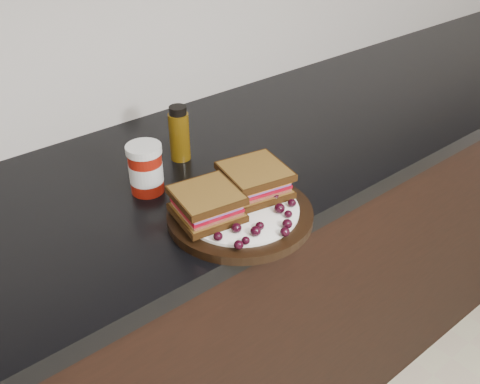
% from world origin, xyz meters
% --- Properties ---
extents(base_cabinets, '(3.96, 0.58, 0.86)m').
position_xyz_m(base_cabinets, '(0.00, 1.70, 0.43)').
color(base_cabinets, black).
rests_on(base_cabinets, ground_plane).
extents(countertop, '(3.98, 0.60, 0.04)m').
position_xyz_m(countertop, '(0.00, 1.70, 0.88)').
color(countertop, black).
rests_on(countertop, base_cabinets).
extents(plate, '(0.28, 0.28, 0.02)m').
position_xyz_m(plate, '(-0.05, 1.49, 0.91)').
color(plate, black).
rests_on(plate, countertop).
extents(sandwich_left, '(0.13, 0.13, 0.05)m').
position_xyz_m(sandwich_left, '(-0.11, 1.51, 0.95)').
color(sandwich_left, brown).
rests_on(sandwich_left, plate).
extents(sandwich_right, '(0.14, 0.14, 0.05)m').
position_xyz_m(sandwich_right, '(0.01, 1.51, 0.95)').
color(sandwich_right, brown).
rests_on(sandwich_right, plate).
extents(grape_0, '(0.02, 0.02, 0.02)m').
position_xyz_m(grape_0, '(-0.14, 1.43, 0.93)').
color(grape_0, black).
rests_on(grape_0, plate).
extents(grape_1, '(0.02, 0.02, 0.02)m').
position_xyz_m(grape_1, '(-0.10, 1.43, 0.93)').
color(grape_1, black).
rests_on(grape_1, plate).
extents(grape_2, '(0.02, 0.02, 0.02)m').
position_xyz_m(grape_2, '(-0.13, 1.39, 0.93)').
color(grape_2, black).
rests_on(grape_2, plate).
extents(grape_3, '(0.02, 0.02, 0.01)m').
position_xyz_m(grape_3, '(-0.11, 1.40, 0.93)').
color(grape_3, black).
rests_on(grape_3, plate).
extents(grape_4, '(0.02, 0.02, 0.02)m').
position_xyz_m(grape_4, '(-0.08, 1.40, 0.93)').
color(grape_4, black).
rests_on(grape_4, plate).
extents(grape_5, '(0.02, 0.02, 0.02)m').
position_xyz_m(grape_5, '(-0.07, 1.41, 0.93)').
color(grape_5, black).
rests_on(grape_5, plate).
extents(grape_6, '(0.02, 0.02, 0.02)m').
position_xyz_m(grape_6, '(-0.04, 1.37, 0.93)').
color(grape_6, black).
rests_on(grape_6, plate).
extents(grape_7, '(0.02, 0.02, 0.02)m').
position_xyz_m(grape_7, '(-0.03, 1.38, 0.93)').
color(grape_7, black).
rests_on(grape_7, plate).
extents(grape_8, '(0.02, 0.02, 0.01)m').
position_xyz_m(grape_8, '(-0.00, 1.41, 0.93)').
color(grape_8, black).
rests_on(grape_8, plate).
extents(grape_9, '(0.02, 0.02, 0.02)m').
position_xyz_m(grape_9, '(-0.00, 1.43, 0.93)').
color(grape_9, black).
rests_on(grape_9, plate).
extents(grape_10, '(0.02, 0.02, 0.02)m').
position_xyz_m(grape_10, '(0.03, 1.43, 0.93)').
color(grape_10, black).
rests_on(grape_10, plate).
extents(grape_11, '(0.02, 0.02, 0.02)m').
position_xyz_m(grape_11, '(0.01, 1.46, 0.93)').
color(grape_11, black).
rests_on(grape_11, plate).
extents(grape_12, '(0.02, 0.02, 0.02)m').
position_xyz_m(grape_12, '(0.03, 1.47, 0.93)').
color(grape_12, black).
rests_on(grape_12, plate).
extents(grape_13, '(0.02, 0.02, 0.02)m').
position_xyz_m(grape_13, '(0.05, 1.50, 0.93)').
color(grape_13, black).
rests_on(grape_13, plate).
extents(grape_14, '(0.02, 0.02, 0.02)m').
position_xyz_m(grape_14, '(0.03, 1.52, 0.93)').
color(grape_14, black).
rests_on(grape_14, plate).
extents(grape_15, '(0.02, 0.02, 0.02)m').
position_xyz_m(grape_15, '(0.00, 1.52, 0.93)').
color(grape_15, black).
rests_on(grape_15, plate).
extents(grape_16, '(0.02, 0.02, 0.02)m').
position_xyz_m(grape_16, '(-0.10, 1.54, 0.93)').
color(grape_16, black).
rests_on(grape_16, plate).
extents(grape_17, '(0.02, 0.02, 0.02)m').
position_xyz_m(grape_17, '(-0.10, 1.52, 0.93)').
color(grape_17, black).
rests_on(grape_17, plate).
extents(grape_18, '(0.02, 0.02, 0.02)m').
position_xyz_m(grape_18, '(-0.13, 1.51, 0.93)').
color(grape_18, black).
rests_on(grape_18, plate).
extents(grape_19, '(0.02, 0.02, 0.02)m').
position_xyz_m(grape_19, '(-0.12, 1.50, 0.93)').
color(grape_19, black).
rests_on(grape_19, plate).
extents(grape_20, '(0.02, 0.02, 0.02)m').
position_xyz_m(grape_20, '(-0.11, 1.47, 0.93)').
color(grape_20, black).
rests_on(grape_20, plate).
extents(grape_21, '(0.02, 0.02, 0.01)m').
position_xyz_m(grape_21, '(-0.11, 1.47, 0.93)').
color(grape_21, black).
rests_on(grape_21, plate).
extents(grape_22, '(0.01, 0.01, 0.01)m').
position_xyz_m(grape_22, '(-0.10, 1.51, 0.93)').
color(grape_22, black).
rests_on(grape_22, plate).
extents(grape_23, '(0.02, 0.02, 0.02)m').
position_xyz_m(grape_23, '(-0.14, 1.52, 0.93)').
color(grape_23, black).
rests_on(grape_23, plate).
extents(grape_24, '(0.02, 0.02, 0.02)m').
position_xyz_m(grape_24, '(-0.13, 1.49, 0.93)').
color(grape_24, black).
rests_on(grape_24, plate).
extents(condiment_jar, '(0.09, 0.09, 0.11)m').
position_xyz_m(condiment_jar, '(-0.14, 1.68, 0.95)').
color(condiment_jar, maroon).
rests_on(condiment_jar, countertop).
extents(oil_bottle, '(0.05, 0.05, 0.13)m').
position_xyz_m(oil_bottle, '(-0.01, 1.75, 0.96)').
color(oil_bottle, '#523908').
rests_on(oil_bottle, countertop).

